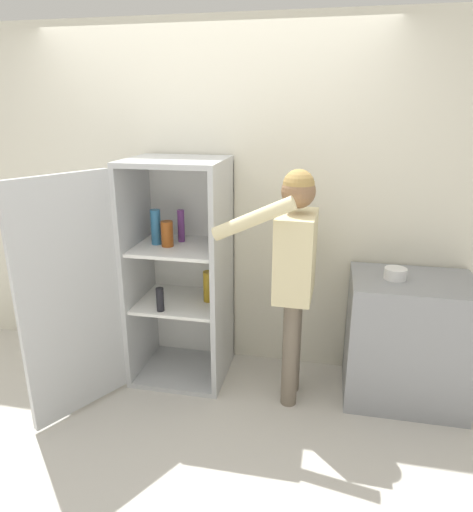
# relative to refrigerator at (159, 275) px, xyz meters

# --- Properties ---
(ground_plane) EXTENTS (12.00, 12.00, 0.00)m
(ground_plane) POSITION_rel_refrigerator_xyz_m (0.28, -0.54, -0.82)
(ground_plane) COLOR beige
(wall_back) EXTENTS (7.00, 0.06, 2.55)m
(wall_back) POSITION_rel_refrigerator_xyz_m (0.28, 0.44, 0.46)
(wall_back) COLOR silver
(wall_back) RESTS_ON ground_plane
(refrigerator) EXTENTS (1.04, 1.20, 1.63)m
(refrigerator) POSITION_rel_refrigerator_xyz_m (0.00, 0.00, 0.00)
(refrigerator) COLOR #B7BABC
(refrigerator) RESTS_ON ground_plane
(person) EXTENTS (0.62, 0.56, 1.60)m
(person) POSITION_rel_refrigerator_xyz_m (0.95, -0.06, 0.20)
(person) COLOR #726656
(person) RESTS_ON ground_plane
(counter) EXTENTS (0.80, 0.58, 0.88)m
(counter) POSITION_rel_refrigerator_xyz_m (1.73, 0.10, -0.37)
(counter) COLOR gray
(counter) RESTS_ON ground_plane
(bowl) EXTENTS (0.14, 0.14, 0.07)m
(bowl) POSITION_rel_refrigerator_xyz_m (1.60, 0.09, 0.10)
(bowl) COLOR white
(bowl) RESTS_ON counter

